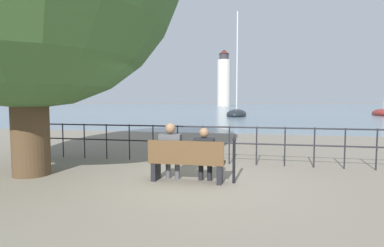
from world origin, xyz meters
name	(u,v)px	position (x,y,z in m)	size (l,w,h in m)	color
ground_plane	(187,181)	(0.00, 0.00, 0.00)	(1000.00, 1000.00, 0.00)	gray
harbor_water	(252,105)	(0.00, 160.02, 0.00)	(600.00, 300.00, 0.01)	slate
park_bench	(187,162)	(0.00, -0.06, 0.42)	(1.62, 0.45, 0.90)	brown
seated_person_left	(171,149)	(-0.37, 0.01, 0.69)	(0.47, 0.35, 1.25)	#4C4C51
seated_person_right	(204,152)	(0.37, 0.02, 0.64)	(0.43, 0.35, 1.16)	black
promenade_railing	(203,138)	(0.00, 1.99, 0.69)	(11.78, 0.04, 1.05)	black
closed_umbrella	(234,156)	(0.99, 0.04, 0.57)	(0.09, 0.09, 1.03)	black
sailboat_0	(384,113)	(17.70, 36.54, 0.28)	(3.18, 6.50, 9.51)	maroon
sailboat_1	(236,114)	(-0.73, 30.08, 0.34)	(2.49, 5.23, 12.72)	black
harbor_lighthouse	(224,80)	(-11.64, 122.14, 11.13)	(5.65, 5.65, 23.92)	beige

